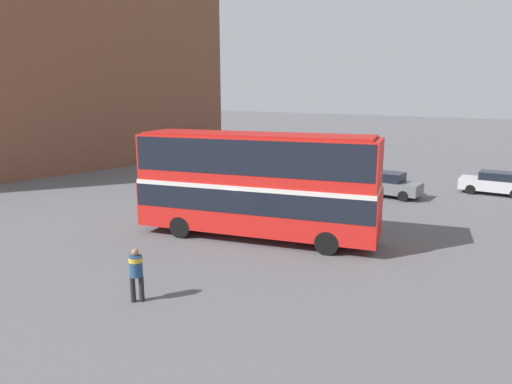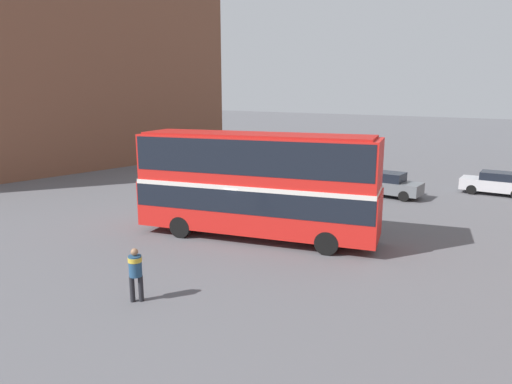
% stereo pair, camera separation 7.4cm
% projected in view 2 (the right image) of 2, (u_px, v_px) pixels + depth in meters
% --- Properties ---
extents(ground_plane, '(240.00, 240.00, 0.00)m').
position_uv_depth(ground_plane, '(233.00, 234.00, 21.38)').
color(ground_plane, '#5B5B60').
extents(building_row_left, '(10.13, 31.12, 17.96)m').
position_uv_depth(building_row_left, '(60.00, 65.00, 40.39)').
color(building_row_left, brown).
rests_on(building_row_left, ground_plane).
extents(double_decker_bus, '(11.09, 6.06, 4.76)m').
position_uv_depth(double_decker_bus, '(256.00, 179.00, 20.31)').
color(double_decker_bus, red).
rests_on(double_decker_bus, ground_plane).
extents(pedestrian_foreground, '(0.61, 0.61, 1.76)m').
position_uv_depth(pedestrian_foreground, '(135.00, 269.00, 14.25)').
color(pedestrian_foreground, '#232328').
rests_on(pedestrian_foreground, ground_plane).
extents(parked_car_kerb_near, '(4.33, 2.23, 1.49)m').
position_uv_depth(parked_car_kerb_near, '(496.00, 183.00, 29.74)').
color(parked_car_kerb_near, silver).
rests_on(parked_car_kerb_near, ground_plane).
extents(parked_car_kerb_far, '(4.09, 1.99, 1.57)m').
position_uv_depth(parked_car_kerb_far, '(388.00, 184.00, 29.10)').
color(parked_car_kerb_far, slate).
rests_on(parked_car_kerb_far, ground_plane).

